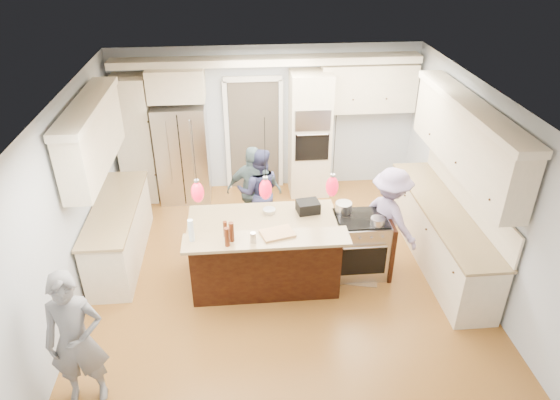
# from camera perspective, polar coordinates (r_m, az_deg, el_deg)

# --- Properties ---
(ground_plane) EXTENTS (6.00, 6.00, 0.00)m
(ground_plane) POSITION_cam_1_polar(r_m,az_deg,el_deg) (7.36, 0.25, -9.15)
(ground_plane) COLOR #A0672C
(ground_plane) RESTS_ON ground
(room_shell) EXTENTS (5.54, 6.04, 2.72)m
(room_shell) POSITION_cam_1_polar(r_m,az_deg,el_deg) (6.38, 0.28, 3.65)
(room_shell) COLOR #B2BCC6
(room_shell) RESTS_ON ground
(refrigerator) EXTENTS (0.90, 0.70, 1.80)m
(refrigerator) POSITION_cam_1_polar(r_m,az_deg,el_deg) (9.19, -11.02, 5.31)
(refrigerator) COLOR #B7B7BC
(refrigerator) RESTS_ON ground
(oven_column) EXTENTS (0.72, 0.69, 2.30)m
(oven_column) POSITION_cam_1_polar(r_m,az_deg,el_deg) (9.15, 3.41, 7.43)
(oven_column) COLOR beige
(oven_column) RESTS_ON ground
(back_upper_cabinets) EXTENTS (5.30, 0.61, 2.54)m
(back_upper_cabinets) POSITION_cam_1_polar(r_m,az_deg,el_deg) (8.96, -6.25, 10.37)
(back_upper_cabinets) COLOR beige
(back_upper_cabinets) RESTS_ON ground
(right_counter_run) EXTENTS (0.64, 3.10, 2.51)m
(right_counter_run) POSITION_cam_1_polar(r_m,az_deg,el_deg) (7.59, 18.74, 0.02)
(right_counter_run) COLOR beige
(right_counter_run) RESTS_ON ground
(left_cabinets) EXTENTS (0.64, 2.30, 2.51)m
(left_cabinets) POSITION_cam_1_polar(r_m,az_deg,el_deg) (7.66, -18.87, 0.24)
(left_cabinets) COLOR beige
(left_cabinets) RESTS_ON ground
(kitchen_island) EXTENTS (2.10, 1.46, 1.12)m
(kitchen_island) POSITION_cam_1_polar(r_m,az_deg,el_deg) (7.11, -1.78, -5.85)
(kitchen_island) COLOR black
(kitchen_island) RESTS_ON ground
(island_range) EXTENTS (0.82, 0.71, 0.92)m
(island_range) POSITION_cam_1_polar(r_m,az_deg,el_deg) (7.38, 9.19, -5.05)
(island_range) COLOR #B7B7BC
(island_range) RESTS_ON ground
(pendant_lights) EXTENTS (1.75, 0.15, 1.03)m
(pendant_lights) POSITION_cam_1_polar(r_m,az_deg,el_deg) (5.91, -1.67, 1.26)
(pendant_lights) COLOR black
(pendant_lights) RESTS_ON ground
(person_bar_end) EXTENTS (0.63, 0.44, 1.66)m
(person_bar_end) POSITION_cam_1_polar(r_m,az_deg,el_deg) (5.72, -22.28, -14.64)
(person_bar_end) COLOR slate
(person_bar_end) RESTS_ON ground
(person_far_left) EXTENTS (0.74, 0.59, 1.48)m
(person_far_left) POSITION_cam_1_polar(r_m,az_deg,el_deg) (8.08, -2.41, 1.00)
(person_far_left) COLOR navy
(person_far_left) RESTS_ON ground
(person_far_right) EXTENTS (0.93, 0.50, 1.51)m
(person_far_right) POSITION_cam_1_polar(r_m,az_deg,el_deg) (8.07, -2.97, 1.09)
(person_far_right) COLOR slate
(person_far_right) RESTS_ON ground
(person_range_side) EXTENTS (1.01, 1.17, 1.57)m
(person_range_side) POSITION_cam_1_polar(r_m,az_deg,el_deg) (7.45, 12.38, -2.02)
(person_range_side) COLOR #9D8AB9
(person_range_side) RESTS_ON ground
(floor_rug) EXTENTS (0.80, 1.00, 0.01)m
(floor_rug) POSITION_cam_1_polar(r_m,az_deg,el_deg) (7.68, 8.75, -7.59)
(floor_rug) COLOR #967851
(floor_rug) RESTS_ON ground
(water_bottle) EXTENTS (0.07, 0.07, 0.30)m
(water_bottle) POSITION_cam_1_polar(r_m,az_deg,el_deg) (6.21, -10.13, -3.45)
(water_bottle) COLOR silver
(water_bottle) RESTS_ON kitchen_island
(beer_bottle_a) EXTENTS (0.07, 0.07, 0.21)m
(beer_bottle_a) POSITION_cam_1_polar(r_m,az_deg,el_deg) (6.26, -6.28, -3.31)
(beer_bottle_a) COLOR #4E1F0E
(beer_bottle_a) RESTS_ON kitchen_island
(beer_bottle_b) EXTENTS (0.07, 0.07, 0.25)m
(beer_bottle_b) POSITION_cam_1_polar(r_m,az_deg,el_deg) (6.07, -6.07, -4.23)
(beer_bottle_b) COLOR #4E1F0E
(beer_bottle_b) RESTS_ON kitchen_island
(beer_bottle_c) EXTENTS (0.07, 0.07, 0.26)m
(beer_bottle_c) POSITION_cam_1_polar(r_m,az_deg,el_deg) (6.15, -5.57, -3.65)
(beer_bottle_c) COLOR #4E1F0E
(beer_bottle_c) RESTS_ON kitchen_island
(drink_can) EXTENTS (0.08, 0.08, 0.14)m
(drink_can) POSITION_cam_1_polar(r_m,az_deg,el_deg) (6.14, -3.09, -4.31)
(drink_can) COLOR #B7B7BC
(drink_can) RESTS_ON kitchen_island
(cutting_board) EXTENTS (0.47, 0.38, 0.03)m
(cutting_board) POSITION_cam_1_polar(r_m,az_deg,el_deg) (6.31, -0.30, -3.83)
(cutting_board) COLOR tan
(cutting_board) RESTS_ON kitchen_island
(pot_large) EXTENTS (0.24, 0.24, 0.14)m
(pot_large) POSITION_cam_1_polar(r_m,az_deg,el_deg) (7.20, 7.29, -0.82)
(pot_large) COLOR #B7B7BC
(pot_large) RESTS_ON island_range
(pot_small) EXTENTS (0.20, 0.20, 0.10)m
(pot_small) POSITION_cam_1_polar(r_m,az_deg,el_deg) (6.99, 11.10, -2.39)
(pot_small) COLOR #B7B7BC
(pot_small) RESTS_ON island_range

